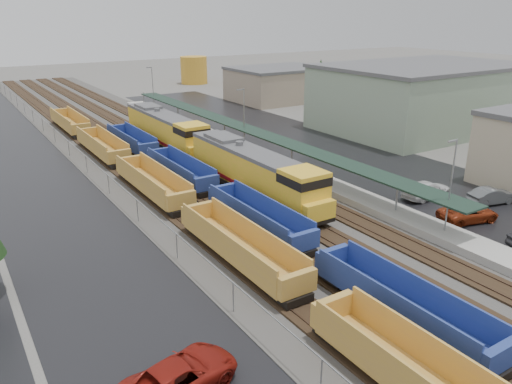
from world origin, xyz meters
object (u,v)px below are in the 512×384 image
well_string_yellow (189,211)px  parked_car_west_c (180,376)px  parked_car_east_e (492,196)px  well_string_blue (317,254)px  parked_car_east_b (468,213)px  parked_car_east_c (427,190)px  locomotive_trail (167,130)px  storage_tank (194,70)px  locomotive_lead (255,172)px

well_string_yellow → parked_car_west_c: (-8.84, -17.55, -0.37)m
parked_car_east_e → well_string_blue: bearing=106.6°
parked_car_west_c → parked_car_east_b: size_ratio=1.12×
well_string_blue → parked_car_east_c: bearing=16.8°
parked_car_west_c → parked_car_east_e: parked_car_west_c is taller
locomotive_trail → well_string_blue: bearing=-96.5°
storage_tank → parked_car_east_c: bearing=-101.2°
well_string_yellow → storage_tank: size_ratio=14.83×
parked_car_west_c → locomotive_trail: bearing=-34.1°
parked_car_east_b → locomotive_lead: bearing=53.3°
parked_car_west_c → locomotive_lead: bearing=-51.9°
well_string_yellow → storage_tank: (38.52, 78.30, 2.05)m
well_string_blue → parked_car_east_c: (17.73, 5.34, -0.35)m
storage_tank → parked_car_east_b: 92.37m
locomotive_lead → storage_tank: bearing=68.1°
parked_car_west_c → parked_car_east_b: (28.89, 5.39, -0.09)m
locomotive_trail → parked_car_east_c: (13.73, -29.86, -1.73)m
locomotive_trail → parked_car_west_c: 44.30m
locomotive_trail → parked_car_east_c: bearing=-65.3°
well_string_blue → parked_car_east_b: 16.06m
well_string_yellow → storage_tank: bearing=63.8°
parked_car_west_c → parked_car_east_c: size_ratio=1.08×
well_string_yellow → parked_car_east_c: well_string_yellow is taller
parked_car_east_b → well_string_blue: bearing=102.4°
locomotive_lead → parked_car_east_e: locomotive_lead is taller
well_string_yellow → parked_car_west_c: size_ratio=16.41×
well_string_yellow → parked_car_east_e: bearing=-22.9°
parked_car_east_c → storage_tank: bearing=-10.7°
locomotive_lead → parked_car_west_c: locomotive_lead is taller
locomotive_trail → parked_car_west_c: size_ratio=3.59×
locomotive_lead → parked_car_east_c: size_ratio=3.87×
storage_tank → parked_car_west_c: storage_tank is taller
parked_car_east_c → parked_car_west_c: bearing=110.4°
locomotive_trail → well_string_blue: (-4.00, -35.20, -1.38)m
locomotive_trail → parked_car_west_c: bearing=-112.4°
storage_tank → parked_car_east_c: size_ratio=1.19×
parked_car_west_c → parked_car_east_c: (30.57, 11.07, -0.03)m
parked_car_east_b → parked_car_east_e: size_ratio=1.13×
well_string_blue → storage_tank: bearing=69.0°
parked_car_east_c → locomotive_trail: bearing=25.2°
locomotive_trail → parked_car_east_b: size_ratio=4.03×
locomotive_trail → storage_tank: (30.52, 54.91, 0.72)m
well_string_blue → parked_car_east_e: size_ratio=18.91×
well_string_blue → parked_car_east_c: 18.52m
locomotive_lead → well_string_blue: 14.82m
well_string_yellow → well_string_blue: size_ratio=1.10×
well_string_yellow → well_string_blue: bearing=-71.3°
locomotive_lead → parked_car_east_e: size_ratio=4.56×
parked_car_west_c → storage_tank: bearing=-38.0°
parked_car_east_e → locomotive_trail: bearing=40.9°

